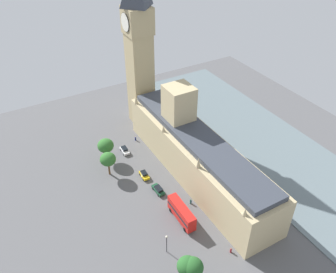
{
  "coord_description": "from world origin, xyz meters",
  "views": [
    {
      "loc": [
        44.98,
        64.87,
        72.13
      ],
      "look_at": [
        1.0,
        -12.16,
        7.52
      ],
      "focal_mm": 37.82,
      "sensor_mm": 36.0,
      "label": 1
    }
  ],
  "objects_px": {
    "pedestrian_trailing": "(231,250)",
    "plane_tree_slot_10": "(106,146)",
    "clock_tower": "(139,44)",
    "pedestrian_near_tower": "(135,139)",
    "double_decker_bus_by_river_gate": "(182,213)",
    "parliament_building": "(195,153)",
    "car_dark_green_opposite_hall": "(158,190)",
    "pedestrian_under_trees": "(191,201)",
    "street_lamp_slot_11": "(167,241)",
    "car_yellow_cab_midblock": "(144,175)",
    "plane_tree_corner": "(193,267)",
    "plane_tree_leading": "(188,266)",
    "car_white_far_end": "(125,150)",
    "plane_tree_kerbside": "(108,159)"
  },
  "relations": [
    {
      "from": "plane_tree_kerbside",
      "to": "street_lamp_slot_11",
      "type": "relative_size",
      "value": 1.34
    },
    {
      "from": "clock_tower",
      "to": "plane_tree_corner",
      "type": "height_order",
      "value": "clock_tower"
    },
    {
      "from": "car_yellow_cab_midblock",
      "to": "street_lamp_slot_11",
      "type": "height_order",
      "value": "street_lamp_slot_11"
    },
    {
      "from": "pedestrian_near_tower",
      "to": "plane_tree_slot_10",
      "type": "relative_size",
      "value": 0.21
    },
    {
      "from": "pedestrian_near_tower",
      "to": "street_lamp_slot_11",
      "type": "xyz_separation_m",
      "value": [
        12.8,
        44.13,
        3.39
      ]
    },
    {
      "from": "parliament_building",
      "to": "pedestrian_under_trees",
      "type": "bearing_deg",
      "value": 52.45
    },
    {
      "from": "pedestrian_trailing",
      "to": "pedestrian_near_tower",
      "type": "bearing_deg",
      "value": 142.19
    },
    {
      "from": "pedestrian_trailing",
      "to": "plane_tree_slot_10",
      "type": "distance_m",
      "value": 48.9
    },
    {
      "from": "parliament_building",
      "to": "pedestrian_trailing",
      "type": "height_order",
      "value": "parliament_building"
    },
    {
      "from": "car_white_far_end",
      "to": "pedestrian_trailing",
      "type": "relative_size",
      "value": 2.96
    },
    {
      "from": "plane_tree_slot_10",
      "to": "car_dark_green_opposite_hall",
      "type": "bearing_deg",
      "value": 109.33
    },
    {
      "from": "plane_tree_corner",
      "to": "pedestrian_near_tower",
      "type": "bearing_deg",
      "value": -102.88
    },
    {
      "from": "double_decker_bus_by_river_gate",
      "to": "pedestrian_under_trees",
      "type": "xyz_separation_m",
      "value": [
        -5.16,
        -3.57,
        -1.86
      ]
    },
    {
      "from": "pedestrian_under_trees",
      "to": "pedestrian_trailing",
      "type": "height_order",
      "value": "pedestrian_under_trees"
    },
    {
      "from": "clock_tower",
      "to": "car_yellow_cab_midblock",
      "type": "distance_m",
      "value": 42.06
    },
    {
      "from": "car_yellow_cab_midblock",
      "to": "pedestrian_under_trees",
      "type": "relative_size",
      "value": 2.41
    },
    {
      "from": "pedestrian_under_trees",
      "to": "plane_tree_leading",
      "type": "relative_size",
      "value": 0.2
    },
    {
      "from": "pedestrian_trailing",
      "to": "plane_tree_leading",
      "type": "distance_m",
      "value": 14.93
    },
    {
      "from": "car_dark_green_opposite_hall",
      "to": "car_yellow_cab_midblock",
      "type": "bearing_deg",
      "value": 93.39
    },
    {
      "from": "clock_tower",
      "to": "plane_tree_leading",
      "type": "distance_m",
      "value": 70.72
    },
    {
      "from": "pedestrian_near_tower",
      "to": "plane_tree_corner",
      "type": "height_order",
      "value": "plane_tree_corner"
    },
    {
      "from": "clock_tower",
      "to": "double_decker_bus_by_river_gate",
      "type": "distance_m",
      "value": 55.79
    },
    {
      "from": "clock_tower",
      "to": "car_dark_green_opposite_hall",
      "type": "xyz_separation_m",
      "value": [
        12.57,
        35.58,
        -28.43
      ]
    },
    {
      "from": "car_dark_green_opposite_hall",
      "to": "parliament_building",
      "type": "bearing_deg",
      "value": 6.87
    },
    {
      "from": "double_decker_bus_by_river_gate",
      "to": "plane_tree_leading",
      "type": "relative_size",
      "value": 1.21
    },
    {
      "from": "car_dark_green_opposite_hall",
      "to": "plane_tree_kerbside",
      "type": "distance_m",
      "value": 17.37
    },
    {
      "from": "parliament_building",
      "to": "car_dark_green_opposite_hall",
      "type": "distance_m",
      "value": 15.23
    },
    {
      "from": "plane_tree_corner",
      "to": "plane_tree_slot_10",
      "type": "bearing_deg",
      "value": -90.27
    },
    {
      "from": "car_white_far_end",
      "to": "double_decker_bus_by_river_gate",
      "type": "xyz_separation_m",
      "value": [
        -1.3,
        33.29,
        1.75
      ]
    },
    {
      "from": "clock_tower",
      "to": "street_lamp_slot_11",
      "type": "xyz_separation_m",
      "value": [
        20.41,
        54.2,
        -25.21
      ]
    },
    {
      "from": "clock_tower",
      "to": "pedestrian_near_tower",
      "type": "distance_m",
      "value": 31.25
    },
    {
      "from": "car_white_far_end",
      "to": "plane_tree_corner",
      "type": "relative_size",
      "value": 0.5
    },
    {
      "from": "clock_tower",
      "to": "plane_tree_leading",
      "type": "relative_size",
      "value": 6.51
    },
    {
      "from": "car_yellow_cab_midblock",
      "to": "parliament_building",
      "type": "bearing_deg",
      "value": 161.95
    },
    {
      "from": "double_decker_bus_by_river_gate",
      "to": "plane_tree_slot_10",
      "type": "distance_m",
      "value": 33.58
    },
    {
      "from": "parliament_building",
      "to": "street_lamp_slot_11",
      "type": "relative_size",
      "value": 10.48
    },
    {
      "from": "clock_tower",
      "to": "car_white_far_end",
      "type": "relative_size",
      "value": 12.76
    },
    {
      "from": "pedestrian_near_tower",
      "to": "plane_tree_corner",
      "type": "xyz_separation_m",
      "value": [
        12.45,
        54.46,
        6.1
      ]
    },
    {
      "from": "pedestrian_near_tower",
      "to": "pedestrian_under_trees",
      "type": "height_order",
      "value": "pedestrian_under_trees"
    },
    {
      "from": "street_lamp_slot_11",
      "to": "car_yellow_cab_midblock",
      "type": "bearing_deg",
      "value": -105.24
    },
    {
      "from": "car_dark_green_opposite_hall",
      "to": "plane_tree_slot_10",
      "type": "relative_size",
      "value": 0.62
    },
    {
      "from": "parliament_building",
      "to": "plane_tree_slot_10",
      "type": "xyz_separation_m",
      "value": [
        20.81,
        -18.58,
        -1.95
      ]
    },
    {
      "from": "car_white_far_end",
      "to": "car_dark_green_opposite_hall",
      "type": "distance_m",
      "value": 21.42
    },
    {
      "from": "pedestrian_under_trees",
      "to": "plane_tree_corner",
      "type": "distance_m",
      "value": 25.15
    },
    {
      "from": "plane_tree_leading",
      "to": "street_lamp_slot_11",
      "type": "xyz_separation_m",
      "value": [
        -0.33,
        -9.51,
        -2.54
      ]
    },
    {
      "from": "plane_tree_corner",
      "to": "car_white_far_end",
      "type": "bearing_deg",
      "value": -97.44
    },
    {
      "from": "car_yellow_cab_midblock",
      "to": "plane_tree_leading",
      "type": "height_order",
      "value": "plane_tree_leading"
    },
    {
      "from": "plane_tree_slot_10",
      "to": "street_lamp_slot_11",
      "type": "relative_size",
      "value": 1.33
    },
    {
      "from": "plane_tree_corner",
      "to": "plane_tree_slot_10",
      "type": "relative_size",
      "value": 1.15
    },
    {
      "from": "car_dark_green_opposite_hall",
      "to": "pedestrian_under_trees",
      "type": "bearing_deg",
      "value": -58.17
    }
  ]
}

